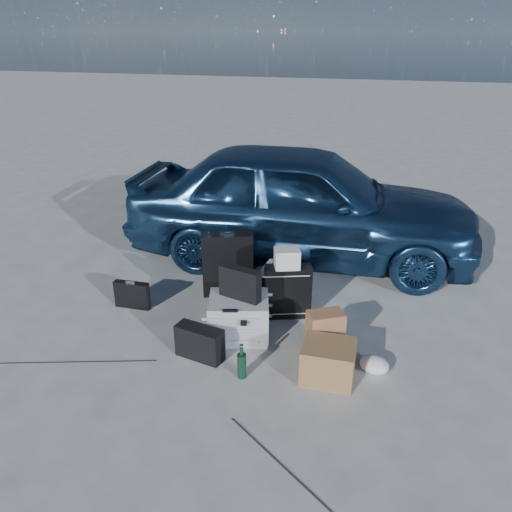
% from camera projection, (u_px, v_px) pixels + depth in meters
% --- Properties ---
extents(ground, '(60.00, 60.00, 0.00)m').
position_uv_depth(ground, '(233.00, 359.00, 4.60)').
color(ground, '#B7B7B2').
rests_on(ground, ground).
extents(car, '(4.54, 2.11, 1.50)m').
position_uv_depth(car, '(302.00, 202.00, 6.40)').
color(car, '#27507C').
rests_on(car, ground).
extents(pelican_case, '(0.68, 0.61, 0.42)m').
position_uv_depth(pelican_case, '(239.00, 317.00, 4.86)').
color(pelican_case, '#97989B').
rests_on(pelican_case, ground).
extents(laptop_bag, '(0.43, 0.21, 0.31)m').
position_uv_depth(laptop_bag, '(240.00, 283.00, 4.72)').
color(laptop_bag, black).
rests_on(laptop_bag, pelican_case).
extents(briefcase, '(0.39, 0.10, 0.30)m').
position_uv_depth(briefcase, '(132.00, 295.00, 5.39)').
color(briefcase, black).
rests_on(briefcase, ground).
extents(suitcase_left, '(0.60, 0.39, 0.73)m').
position_uv_depth(suitcase_left, '(228.00, 264.00, 5.60)').
color(suitcase_left, black).
rests_on(suitcase_left, ground).
extents(suitcase_right, '(0.51, 0.33, 0.57)m').
position_uv_depth(suitcase_right, '(288.00, 291.00, 5.18)').
color(suitcase_right, black).
rests_on(suitcase_right, ground).
extents(white_carton, '(0.30, 0.27, 0.20)m').
position_uv_depth(white_carton, '(287.00, 258.00, 5.01)').
color(white_carton, beige).
rests_on(white_carton, suitcase_right).
extents(duffel_bag, '(0.68, 0.36, 0.33)m').
position_uv_depth(duffel_bag, '(282.00, 286.00, 5.56)').
color(duffel_bag, black).
rests_on(duffel_bag, ground).
extents(flat_box_white, '(0.47, 0.37, 0.08)m').
position_uv_depth(flat_box_white, '(284.00, 271.00, 5.45)').
color(flat_box_white, beige).
rests_on(flat_box_white, duffel_bag).
extents(flat_box_black, '(0.33, 0.28, 0.06)m').
position_uv_depth(flat_box_black, '(286.00, 264.00, 5.44)').
color(flat_box_black, black).
rests_on(flat_box_black, flat_box_white).
extents(kraft_bag, '(0.38, 0.33, 0.43)m').
position_uv_depth(kraft_bag, '(325.00, 333.00, 4.59)').
color(kraft_bag, '#A16E46').
rests_on(kraft_bag, ground).
extents(cardboard_box, '(0.45, 0.40, 0.33)m').
position_uv_depth(cardboard_box, '(328.00, 361.00, 4.28)').
color(cardboard_box, olive).
rests_on(cardboard_box, ground).
extents(plastic_bag, '(0.33, 0.31, 0.15)m').
position_uv_depth(plastic_bag, '(374.00, 365.00, 4.39)').
color(plastic_bag, silver).
rests_on(plastic_bag, ground).
extents(messenger_bag, '(0.47, 0.25, 0.31)m').
position_uv_depth(messenger_bag, '(200.00, 343.00, 4.56)').
color(messenger_bag, black).
rests_on(messenger_bag, ground).
extents(green_bottle, '(0.10, 0.10, 0.32)m').
position_uv_depth(green_bottle, '(242.00, 362.00, 4.29)').
color(green_bottle, black).
rests_on(green_bottle, ground).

